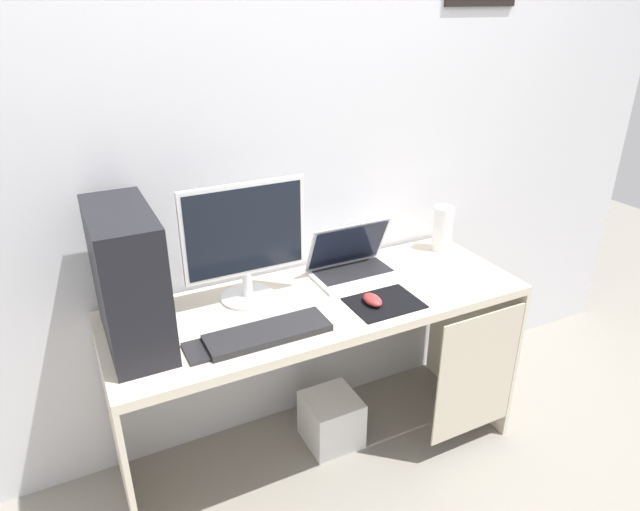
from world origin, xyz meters
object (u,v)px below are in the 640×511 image
(laptop, at_px, (352,264))
(speaker, at_px, (442,228))
(monitor, at_px, (245,241))
(mouse_left, at_px, (373,300))
(pc_tower, at_px, (128,279))
(cell_phone, at_px, (196,352))
(keyboard, at_px, (268,333))
(subwoofer, at_px, (331,419))

(laptop, relative_size, speaker, 1.74)
(monitor, relative_size, mouse_left, 4.77)
(pc_tower, relative_size, laptop, 1.31)
(pc_tower, relative_size, cell_phone, 3.50)
(keyboard, distance_m, mouse_left, 0.42)
(monitor, xyz_separation_m, laptop, (0.45, 0.01, -0.19))
(speaker, distance_m, subwoofer, 0.97)
(keyboard, height_order, mouse_left, mouse_left)
(monitor, distance_m, speaker, 0.94)
(speaker, xyz_separation_m, keyboard, (-0.96, -0.31, -0.09))
(speaker, relative_size, cell_phone, 1.53)
(laptop, height_order, subwoofer, laptop)
(speaker, bearing_deg, keyboard, -161.87)
(laptop, distance_m, speaker, 0.48)
(cell_phone, distance_m, subwoofer, 0.88)
(mouse_left, relative_size, cell_phone, 0.74)
(speaker, xyz_separation_m, subwoofer, (-0.62, -0.13, -0.74))
(speaker, bearing_deg, pc_tower, -174.00)
(subwoofer, bearing_deg, laptop, 34.07)
(pc_tower, relative_size, mouse_left, 4.74)
(pc_tower, distance_m, cell_phone, 0.31)
(keyboard, xyz_separation_m, mouse_left, (0.42, 0.02, 0.01))
(pc_tower, height_order, speaker, pc_tower)
(laptop, height_order, mouse_left, laptop)
(laptop, bearing_deg, mouse_left, -103.36)
(pc_tower, bearing_deg, speaker, 6.00)
(monitor, bearing_deg, pc_tower, -167.43)
(cell_phone, xyz_separation_m, subwoofer, (0.58, 0.17, -0.64))
(monitor, relative_size, cell_phone, 3.52)
(laptop, bearing_deg, keyboard, -149.95)
(laptop, xyz_separation_m, mouse_left, (-0.06, -0.26, -0.02))
(monitor, relative_size, laptop, 1.32)
(cell_phone, relative_size, subwoofer, 0.58)
(laptop, bearing_deg, subwoofer, -145.93)
(speaker, bearing_deg, monitor, -177.03)
(pc_tower, distance_m, mouse_left, 0.85)
(keyboard, height_order, cell_phone, keyboard)
(monitor, height_order, cell_phone, monitor)
(monitor, bearing_deg, keyboard, -96.08)
(keyboard, distance_m, cell_phone, 0.24)
(mouse_left, distance_m, subwoofer, 0.68)
(subwoofer, bearing_deg, speaker, 11.91)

